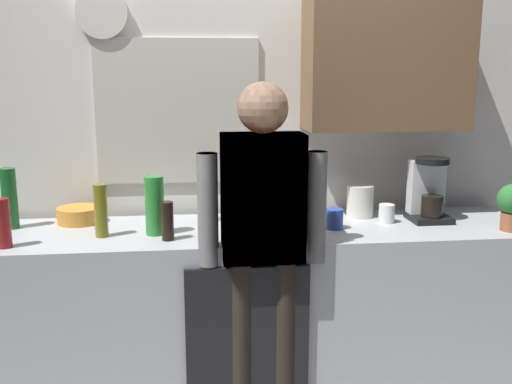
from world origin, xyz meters
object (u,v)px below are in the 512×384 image
Objects in this scene: bottle_red_vinegar at (3,223)px; bottle_green_wine at (10,199)px; dish_soap at (231,209)px; bottle_clear_soda at (155,206)px; storage_canister at (360,201)px; bottle_dark_sauce at (168,221)px; person_guest at (263,231)px; bottle_olive_oil at (101,211)px; cup_terracotta_mug at (296,214)px; cup_blue_mug at (335,219)px; coffee_maker at (428,192)px; mixing_bowl at (79,215)px; cup_white_mug at (387,214)px; bottle_amber_beer at (205,200)px; person_at_sink at (263,231)px.

bottle_green_wine reaches higher than bottle_red_vinegar.
bottle_green_wine is 1.09m from dish_soap.
storage_canister is at bearing 11.83° from bottle_clear_soda.
bottle_red_vinegar reaches higher than storage_canister.
person_guest is (0.42, -0.14, -0.02)m from bottle_dark_sauce.
bottle_dark_sauce is 0.40m from dish_soap.
bottle_clear_soda is (0.25, 0.01, 0.02)m from bottle_olive_oil.
bottle_dark_sauce is at bearing -159.49° from cup_terracotta_mug.
bottle_green_wine is at bearing 164.90° from bottle_clear_soda.
cup_blue_mug is 0.22m from cup_terracotta_mug.
storage_canister reaches higher than cup_terracotta_mug.
coffee_maker reaches higher than bottle_green_wine.
mixing_bowl is at bearing 173.17° from cup_terracotta_mug.
cup_white_mug reaches higher than cup_terracotta_mug.
cup_blue_mug is 0.56× the size of dish_soap.
cup_white_mug is 0.53× the size of dish_soap.
cup_terracotta_mug is 0.44m from person_guest.
mixing_bowl is 1.02m from person_guest.
bottle_clear_soda reaches higher than bottle_red_vinegar.
storage_canister is (1.46, -0.04, 0.04)m from mixing_bowl.
bottle_amber_beer is 0.92× the size of bottle_olive_oil.
bottle_amber_beer is 1.28× the size of dish_soap.
bottle_clear_soda is 0.40m from dish_soap.
bottle_clear_soda is 1.17m from cup_white_mug.
mixing_bowl is (-0.40, 0.26, -0.10)m from bottle_clear_soda.
person_guest is (-0.39, -0.24, 0.02)m from cup_blue_mug.
dish_soap is (-1.02, 0.03, -0.07)m from coffee_maker.
person_at_sink is (-0.39, -0.24, 0.02)m from cup_blue_mug.
person_at_sink reaches higher than mixing_bowl.
storage_canister is (1.00, 0.33, -0.01)m from bottle_dark_sauce.
bottle_red_vinegar is 1.38m from cup_terracotta_mug.
cup_blue_mug reaches higher than cup_terracotta_mug.
bottle_clear_soda is 2.95× the size of cup_white_mug.
cup_blue_mug is at bearing 0.73° from bottle_olive_oil.
bottle_clear_soda is 2.80× the size of cup_blue_mug.
bottle_red_vinegar is at bearing -177.16° from bottle_dark_sauce.
bottle_dark_sauce and dish_soap have the same top height.
bottle_clear_soda is 0.55m from person_at_sink.
cup_blue_mug is at bearing -38.25° from cup_terracotta_mug.
cup_blue_mug is 0.46m from person_guest.
bottle_olive_oil is at bearing 156.39° from person_at_sink.
bottle_clear_soda is 0.17× the size of person_guest.
bottle_amber_beer is 0.52m from person_at_sink.
bottle_green_wine is at bearing -166.89° from mixing_bowl.
bottle_dark_sauce is at bearing -170.35° from coffee_maker.
cup_terracotta_mug is at bearing 53.85° from person_at_sink.
cup_terracotta_mug is at bearing -166.12° from storage_canister.
cup_white_mug is at bearing 19.66° from person_at_sink.
bottle_red_vinegar reaches higher than mixing_bowl.
bottle_clear_soda is at bearing -168.17° from storage_canister.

